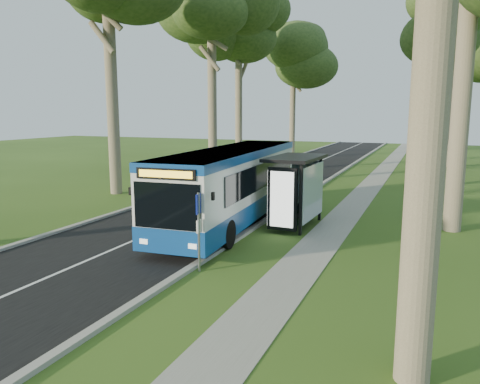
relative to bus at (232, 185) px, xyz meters
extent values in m
plane|color=#325019|center=(1.23, -3.81, -1.65)|extent=(120.00, 120.00, 0.00)
cube|color=black|center=(-2.27, 6.19, -1.64)|extent=(7.00, 100.00, 0.02)
cube|color=#9E9B93|center=(1.23, 6.19, -1.59)|extent=(0.25, 100.00, 0.12)
cube|color=#9E9B93|center=(-5.77, 6.19, -1.59)|extent=(0.25, 100.00, 0.12)
cube|color=white|center=(-2.27, 6.19, -1.63)|extent=(0.12, 100.00, 0.00)
cube|color=gray|center=(4.23, 6.19, -1.64)|extent=(1.50, 100.00, 0.02)
cube|color=white|center=(0.00, 0.01, 0.12)|extent=(3.25, 12.11, 2.84)
cube|color=#0F4392|center=(0.00, 0.01, -0.91)|extent=(3.28, 12.14, 0.80)
cube|color=#0F4392|center=(0.00, 0.01, 1.38)|extent=(3.28, 12.14, 0.32)
cube|color=black|center=(0.00, -5.99, 0.24)|extent=(2.24, 0.19, 1.45)
cube|color=yellow|center=(0.00, -6.03, 1.24)|extent=(1.79, 0.13, 0.22)
cube|color=black|center=(0.00, -5.92, -1.16)|extent=(2.40, 0.27, 0.30)
cylinder|color=black|center=(-1.13, -3.68, -1.14)|extent=(0.34, 1.05, 1.04)
cylinder|color=black|center=(1.13, -3.68, -1.14)|extent=(0.34, 1.05, 1.04)
cylinder|color=black|center=(-1.13, 3.51, -1.14)|extent=(0.34, 1.05, 1.04)
cylinder|color=black|center=(1.13, 3.51, -1.14)|extent=(0.34, 1.05, 1.04)
cylinder|color=gray|center=(1.54, -6.10, -0.45)|extent=(0.08, 0.08, 2.42)
cube|color=navy|center=(1.54, -6.10, 0.42)|extent=(0.08, 0.34, 0.60)
cylinder|color=yellow|center=(1.50, -6.10, 0.57)|extent=(0.04, 0.21, 0.21)
cube|color=white|center=(1.54, -6.10, -0.25)|extent=(0.08, 0.29, 0.39)
cube|color=black|center=(3.30, -0.86, -0.25)|extent=(0.12, 0.12, 2.80)
cube|color=black|center=(3.30, 2.01, -0.25)|extent=(0.12, 0.12, 2.80)
cube|color=black|center=(2.61, 0.57, 1.21)|extent=(1.97, 3.48, 0.13)
cube|color=silver|center=(3.39, 0.57, -0.14)|extent=(0.14, 2.86, 2.24)
cube|color=black|center=(2.61, -0.99, -0.25)|extent=(1.18, 0.22, 2.46)
cube|color=white|center=(2.61, -1.08, -0.25)|extent=(0.95, 0.05, 2.18)
cube|color=black|center=(2.94, 0.91, -1.15)|extent=(0.50, 2.03, 0.07)
cylinder|color=black|center=(2.61, 0.77, -1.23)|extent=(0.47, 0.47, 0.84)
cylinder|color=black|center=(2.61, 0.77, -0.79)|extent=(0.51, 0.51, 0.05)
imported|color=silver|center=(-7.90, 23.82, -0.97)|extent=(2.48, 4.25, 1.36)
imported|color=#A1A4A8|center=(-7.37, 26.95, -0.84)|extent=(2.45, 5.15, 1.63)
cylinder|color=#7A6B56|center=(-9.27, 4.19, 3.92)|extent=(0.68, 0.68, 11.15)
cylinder|color=#7A6B56|center=(-7.77, 14.19, 3.81)|extent=(0.67, 0.67, 10.93)
ellipsoid|color=#2A451A|center=(-7.77, 14.19, 9.59)|extent=(5.20, 5.20, 7.49)
cylinder|color=#7A6B56|center=(-9.77, 24.19, 3.94)|extent=(0.68, 0.68, 11.18)
ellipsoid|color=#2A451A|center=(-9.77, 24.19, 9.85)|extent=(5.20, 5.20, 7.67)
cylinder|color=#7A6B56|center=(-7.27, 34.19, 3.30)|extent=(0.64, 0.64, 9.91)
ellipsoid|color=#2A451A|center=(-7.27, 34.19, 8.54)|extent=(5.20, 5.20, 6.80)
cylinder|color=#7A6B56|center=(7.73, -9.81, 3.05)|extent=(0.63, 0.63, 9.40)
cylinder|color=#7A6B56|center=(8.73, 2.19, 4.31)|extent=(0.70, 0.70, 11.92)
cylinder|color=#7A6B56|center=(8.03, 14.19, 4.12)|extent=(0.69, 0.69, 11.55)
cylinder|color=#7A6B56|center=(9.23, 26.19, 4.18)|extent=(0.69, 0.69, 11.68)
ellipsoid|color=#2A451A|center=(9.23, 26.19, 10.35)|extent=(5.20, 5.20, 8.01)
camera|label=1|loc=(7.83, -18.12, 3.11)|focal=35.00mm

